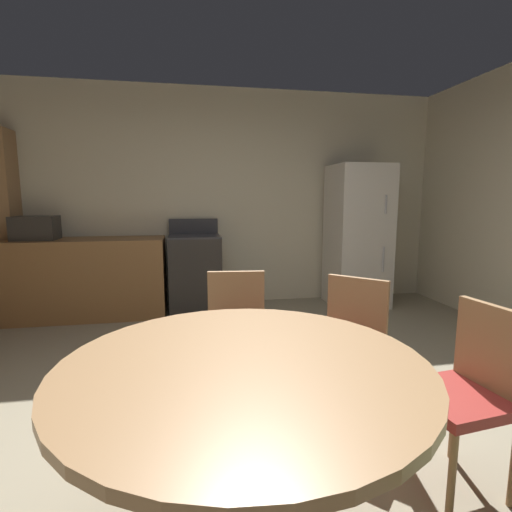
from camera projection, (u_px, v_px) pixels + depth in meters
ground_plane at (264, 441)px, 2.17m from camera, size 14.00×14.00×0.00m
wall_back at (217, 198)px, 4.91m from camera, size 6.02×0.12×2.70m
kitchen_counter at (73, 279)px, 4.35m from camera, size 2.05×0.60×0.90m
oven_range at (195, 273)px, 4.60m from camera, size 0.60×0.60×1.10m
refrigerator at (358, 236)px, 4.85m from camera, size 0.68×0.68×1.76m
microwave at (35, 228)px, 4.21m from camera, size 0.44×0.32×0.26m
dining_table at (244, 398)px, 1.44m from camera, size 1.36×1.36×0.76m
chair_east at (469, 385)px, 1.77m from camera, size 0.44×0.44×0.87m
chair_north at (237, 330)px, 2.51m from camera, size 0.44×0.44×0.87m
chair_northeast at (349, 340)px, 2.33m from camera, size 0.57×0.57×0.87m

